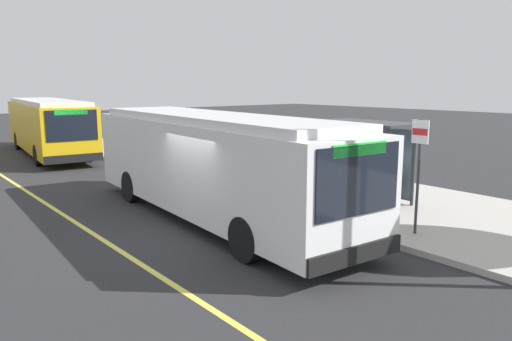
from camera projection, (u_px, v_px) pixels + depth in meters
name	position (u px, v px, depth m)	size (l,w,h in m)	color
ground_plane	(203.00, 233.00, 12.40)	(120.00, 120.00, 0.00)	#2B2B2D
sidewalk_curb	(356.00, 197.00, 16.09)	(44.00, 6.40, 0.15)	#B7B2A8
lane_stripe_center	(121.00, 251.00, 11.03)	(36.00, 0.14, 0.01)	#E0D64C
transit_bus_main	(213.00, 162.00, 13.50)	(11.09, 3.25, 2.95)	white
transit_bus_second	(49.00, 125.00, 25.93)	(11.67, 3.76, 2.95)	gold
bus_shelter	(364.00, 144.00, 15.21)	(2.90, 1.60, 2.48)	#333338
waiting_bench	(373.00, 186.00, 15.17)	(1.60, 0.48, 0.95)	brown
route_sign_post	(419.00, 161.00, 11.58)	(0.44, 0.08, 2.80)	#333338
pedestrian_commuter	(325.00, 169.00, 15.38)	(0.24, 0.40, 1.69)	#282D47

